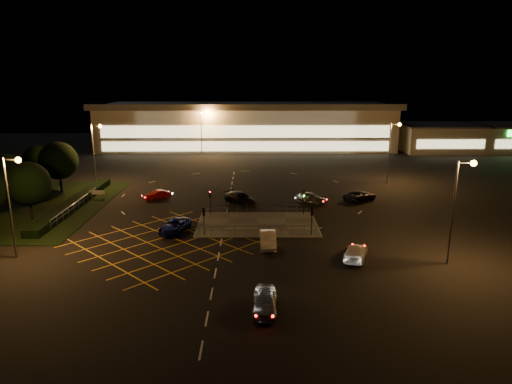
{
  "coord_description": "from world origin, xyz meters",
  "views": [
    {
      "loc": [
        1.37,
        -54.35,
        17.38
      ],
      "look_at": [
        1.9,
        6.08,
        2.0
      ],
      "focal_mm": 32.0,
      "sensor_mm": 36.0,
      "label": 1
    }
  ],
  "objects_px": {
    "signal_sw": "(204,216)",
    "car_right_silver": "(311,198)",
    "car_far_dkgrey": "(240,198)",
    "car_east_grey": "(360,196)",
    "car_circ_red": "(157,195)",
    "car_left_blue": "(175,226)",
    "signal_se": "(312,215)",
    "signal_ne": "(304,197)",
    "car_near_silver": "(265,301)",
    "car_approach_white": "(356,252)",
    "car_queue_white": "(268,239)",
    "signal_nw": "(210,197)"
  },
  "relations": [
    {
      "from": "signal_sw",
      "to": "car_queue_white",
      "type": "height_order",
      "value": "signal_sw"
    },
    {
      "from": "signal_se",
      "to": "car_near_silver",
      "type": "xyz_separation_m",
      "value": [
        -5.68,
        -16.8,
        -1.59
      ]
    },
    {
      "from": "signal_nw",
      "to": "car_circ_red",
      "type": "xyz_separation_m",
      "value": [
        -8.45,
        7.94,
        -1.74
      ]
    },
    {
      "from": "signal_sw",
      "to": "car_queue_white",
      "type": "xyz_separation_m",
      "value": [
        7.03,
        -3.23,
        -1.6
      ]
    },
    {
      "from": "car_east_grey",
      "to": "signal_ne",
      "type": "bearing_deg",
      "value": 95.0
    },
    {
      "from": "car_near_silver",
      "to": "car_far_dkgrey",
      "type": "bearing_deg",
      "value": 97.61
    },
    {
      "from": "signal_nw",
      "to": "car_right_silver",
      "type": "bearing_deg",
      "value": 21.98
    },
    {
      "from": "car_queue_white",
      "to": "car_approach_white",
      "type": "bearing_deg",
      "value": -22.69
    },
    {
      "from": "car_approach_white",
      "to": "signal_nw",
      "type": "bearing_deg",
      "value": -23.31
    },
    {
      "from": "car_queue_white",
      "to": "car_far_dkgrey",
      "type": "bearing_deg",
      "value": 101.39
    },
    {
      "from": "signal_sw",
      "to": "car_right_silver",
      "type": "xyz_separation_m",
      "value": [
        13.69,
        13.51,
        -1.62
      ]
    },
    {
      "from": "signal_ne",
      "to": "car_approach_white",
      "type": "height_order",
      "value": "signal_ne"
    },
    {
      "from": "signal_nw",
      "to": "car_east_grey",
      "type": "bearing_deg",
      "value": 18.15
    },
    {
      "from": "car_left_blue",
      "to": "car_circ_red",
      "type": "height_order",
      "value": "car_left_blue"
    },
    {
      "from": "car_far_dkgrey",
      "to": "car_circ_red",
      "type": "distance_m",
      "value": 12.35
    },
    {
      "from": "car_left_blue",
      "to": "car_right_silver",
      "type": "xyz_separation_m",
      "value": [
        17.19,
        12.14,
        0.02
      ]
    },
    {
      "from": "car_right_silver",
      "to": "car_east_grey",
      "type": "height_order",
      "value": "car_right_silver"
    },
    {
      "from": "signal_nw",
      "to": "car_far_dkgrey",
      "type": "distance_m",
      "value": 6.82
    },
    {
      "from": "car_queue_white",
      "to": "car_left_blue",
      "type": "xyz_separation_m",
      "value": [
        -10.53,
        4.6,
        -0.04
      ]
    },
    {
      "from": "signal_se",
      "to": "car_approach_white",
      "type": "distance_m",
      "value": 7.79
    },
    {
      "from": "car_circ_red",
      "to": "car_right_silver",
      "type": "bearing_deg",
      "value": 49.47
    },
    {
      "from": "signal_ne",
      "to": "car_circ_red",
      "type": "bearing_deg",
      "value": 158.78
    },
    {
      "from": "car_approach_white",
      "to": "signal_se",
      "type": "bearing_deg",
      "value": -42.45
    },
    {
      "from": "signal_sw",
      "to": "signal_ne",
      "type": "bearing_deg",
      "value": -146.35
    },
    {
      "from": "signal_se",
      "to": "car_left_blue",
      "type": "xyz_separation_m",
      "value": [
        -15.5,
        1.37,
        -1.64
      ]
    },
    {
      "from": "car_far_dkgrey",
      "to": "car_approach_white",
      "type": "xyz_separation_m",
      "value": [
        11.82,
        -20.29,
        -0.09
      ]
    },
    {
      "from": "car_far_dkgrey",
      "to": "car_east_grey",
      "type": "xyz_separation_m",
      "value": [
        17.23,
        1.31,
        -0.07
      ]
    },
    {
      "from": "signal_sw",
      "to": "car_right_silver",
      "type": "distance_m",
      "value": 19.3
    },
    {
      "from": "signal_ne",
      "to": "car_near_silver",
      "type": "bearing_deg",
      "value": -102.91
    },
    {
      "from": "signal_ne",
      "to": "car_right_silver",
      "type": "xyz_separation_m",
      "value": [
        1.69,
        5.53,
        -1.62
      ]
    },
    {
      "from": "car_near_silver",
      "to": "car_circ_red",
      "type": "height_order",
      "value": "car_near_silver"
    },
    {
      "from": "car_queue_white",
      "to": "signal_sw",
      "type": "bearing_deg",
      "value": 155.35
    },
    {
      "from": "car_queue_white",
      "to": "car_east_grey",
      "type": "distance_m",
      "value": 22.77
    },
    {
      "from": "car_far_dkgrey",
      "to": "car_right_silver",
      "type": "bearing_deg",
      "value": -43.69
    },
    {
      "from": "car_right_silver",
      "to": "car_circ_red",
      "type": "xyz_separation_m",
      "value": [
        -22.14,
        2.41,
        -0.13
      ]
    },
    {
      "from": "signal_sw",
      "to": "signal_ne",
      "type": "height_order",
      "value": "same"
    },
    {
      "from": "signal_se",
      "to": "car_left_blue",
      "type": "bearing_deg",
      "value": -5.06
    },
    {
      "from": "signal_sw",
      "to": "car_left_blue",
      "type": "relative_size",
      "value": 0.6
    },
    {
      "from": "signal_se",
      "to": "car_far_dkgrey",
      "type": "distance_m",
      "value": 15.97
    },
    {
      "from": "car_left_blue",
      "to": "car_circ_red",
      "type": "bearing_deg",
      "value": 121.01
    },
    {
      "from": "signal_nw",
      "to": "car_far_dkgrey",
      "type": "bearing_deg",
      "value": 56.52
    },
    {
      "from": "signal_sw",
      "to": "signal_nw",
      "type": "relative_size",
      "value": 1.0
    },
    {
      "from": "car_east_grey",
      "to": "car_approach_white",
      "type": "xyz_separation_m",
      "value": [
        -5.41,
        -21.6,
        -0.02
      ]
    },
    {
      "from": "car_circ_red",
      "to": "car_approach_white",
      "type": "distance_m",
      "value": 32.98
    },
    {
      "from": "signal_ne",
      "to": "car_far_dkgrey",
      "type": "height_order",
      "value": "signal_ne"
    },
    {
      "from": "signal_sw",
      "to": "car_near_silver",
      "type": "relative_size",
      "value": 0.69
    },
    {
      "from": "signal_nw",
      "to": "signal_se",
      "type": "bearing_deg",
      "value": -33.65
    },
    {
      "from": "car_left_blue",
      "to": "car_approach_white",
      "type": "xyz_separation_m",
      "value": [
        18.98,
        -8.14,
        -0.04
      ]
    },
    {
      "from": "signal_se",
      "to": "signal_nw",
      "type": "height_order",
      "value": "same"
    },
    {
      "from": "car_approach_white",
      "to": "car_queue_white",
      "type": "bearing_deg",
      "value": -2.4
    }
  ]
}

